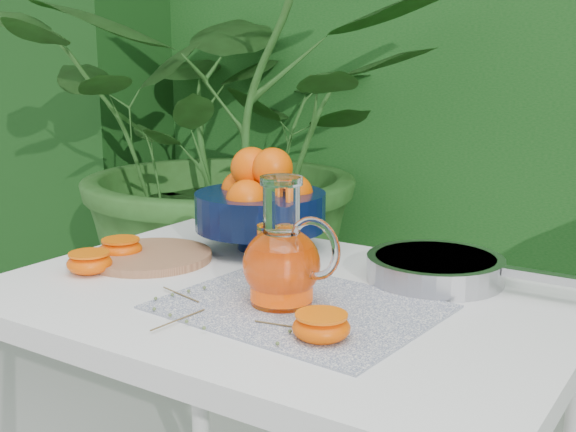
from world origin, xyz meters
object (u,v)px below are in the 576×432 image
Objects in this scene: cutting_board at (150,257)px; saute_pan at (437,267)px; juice_pitcher at (283,261)px; fruit_bowl at (261,202)px; white_table at (282,335)px.

saute_pan reaches higher than cutting_board.
saute_pan is (0.16, 0.26, -0.05)m from juice_pitcher.
cutting_board is at bearing -160.64° from saute_pan.
fruit_bowl reaches higher than juice_pitcher.
fruit_bowl is 1.53× the size of juice_pitcher.
cutting_board reaches higher than white_table.
white_table is 4.05× the size of cutting_board.
fruit_bowl is (0.13, 0.20, 0.09)m from cutting_board.
fruit_bowl is 0.37m from juice_pitcher.
cutting_board is 0.56m from saute_pan.
cutting_board is (-0.33, 0.01, 0.09)m from white_table.
fruit_bowl is (-0.19, 0.22, 0.18)m from white_table.
fruit_bowl is at bearing 131.92° from white_table.
juice_pitcher is at bearing -49.56° from fruit_bowl.
white_table is at bearing -48.08° from fruit_bowl.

